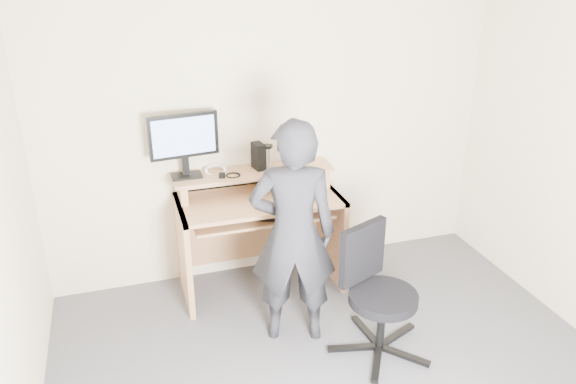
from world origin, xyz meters
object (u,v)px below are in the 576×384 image
monitor (184,140)px  person (293,234)px  office_chair (376,288)px  desk (257,218)px

monitor → person: person is taller
office_chair → person: size_ratio=0.55×
desk → office_chair: 1.15m
desk → monitor: 0.82m
desk → person: (0.05, -0.73, 0.22)m
desk → monitor: size_ratio=2.40×
monitor → office_chair: size_ratio=0.60×
monitor → desk: bearing=-17.7°
monitor → person: size_ratio=0.33×
desk → person: person is taller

